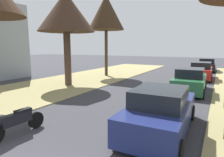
{
  "coord_description": "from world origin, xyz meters",
  "views": [
    {
      "loc": [
        3.85,
        -0.7,
        2.92
      ],
      "look_at": [
        -0.32,
        6.85,
        1.54
      ],
      "focal_mm": 31.35,
      "sensor_mm": 36.0,
      "label": 1
    }
  ],
  "objects_px": {
    "street_tree_left_mid_b": "(66,13)",
    "street_tree_left_far": "(106,13)",
    "parked_sedan_navy": "(160,111)",
    "parked_sedan_red": "(201,71)",
    "parked_motorcycle": "(17,121)",
    "parked_sedan_green": "(190,81)",
    "parked_sedan_black": "(207,65)"
  },
  "relations": [
    {
      "from": "street_tree_left_mid_b",
      "to": "street_tree_left_far",
      "type": "distance_m",
      "value": 5.8
    },
    {
      "from": "street_tree_left_mid_b",
      "to": "parked_motorcycle",
      "type": "xyz_separation_m",
      "value": [
        4.37,
        -7.49,
        -4.92
      ]
    },
    {
      "from": "street_tree_left_far",
      "to": "parked_sedan_green",
      "type": "xyz_separation_m",
      "value": [
        8.49,
        -3.54,
        -5.53
      ]
    },
    {
      "from": "street_tree_left_mid_b",
      "to": "parked_sedan_navy",
      "type": "height_order",
      "value": "street_tree_left_mid_b"
    },
    {
      "from": "parked_sedan_navy",
      "to": "parked_sedan_red",
      "type": "xyz_separation_m",
      "value": [
        0.2,
        13.18,
        0.0
      ]
    },
    {
      "from": "parked_sedan_green",
      "to": "parked_sedan_black",
      "type": "distance_m",
      "value": 13.03
    },
    {
      "from": "parked_sedan_black",
      "to": "parked_motorcycle",
      "type": "distance_m",
      "value": 23.14
    },
    {
      "from": "parked_sedan_green",
      "to": "parked_sedan_red",
      "type": "xyz_separation_m",
      "value": [
        0.17,
        6.08,
        0.0
      ]
    },
    {
      "from": "parked_sedan_navy",
      "to": "parked_sedan_black",
      "type": "distance_m",
      "value": 20.13
    },
    {
      "from": "parked_sedan_red",
      "to": "parked_sedan_navy",
      "type": "bearing_deg",
      "value": -90.88
    },
    {
      "from": "parked_sedan_red",
      "to": "parked_motorcycle",
      "type": "bearing_deg",
      "value": -105.25
    },
    {
      "from": "parked_sedan_green",
      "to": "parked_motorcycle",
      "type": "xyz_separation_m",
      "value": [
        -4.13,
        -9.69,
        -0.24
      ]
    },
    {
      "from": "street_tree_left_far",
      "to": "parked_motorcycle",
      "type": "distance_m",
      "value": 15.08
    },
    {
      "from": "street_tree_left_far",
      "to": "parked_sedan_black",
      "type": "bearing_deg",
      "value": 47.35
    },
    {
      "from": "street_tree_left_mid_b",
      "to": "street_tree_left_far",
      "type": "relative_size",
      "value": 0.87
    },
    {
      "from": "parked_sedan_green",
      "to": "parked_sedan_black",
      "type": "xyz_separation_m",
      "value": [
        0.25,
        13.03,
        0.0
      ]
    },
    {
      "from": "parked_sedan_black",
      "to": "street_tree_left_mid_b",
      "type": "bearing_deg",
      "value": -119.89
    },
    {
      "from": "street_tree_left_far",
      "to": "parked_sedan_black",
      "type": "height_order",
      "value": "street_tree_left_far"
    },
    {
      "from": "parked_sedan_black",
      "to": "parked_sedan_navy",
      "type": "bearing_deg",
      "value": -90.81
    },
    {
      "from": "parked_sedan_navy",
      "to": "parked_sedan_green",
      "type": "relative_size",
      "value": 1.0
    },
    {
      "from": "parked_sedan_black",
      "to": "parked_sedan_red",
      "type": "bearing_deg",
      "value": -90.69
    },
    {
      "from": "parked_sedan_red",
      "to": "street_tree_left_far",
      "type": "bearing_deg",
      "value": -163.65
    },
    {
      "from": "street_tree_left_far",
      "to": "parked_sedan_green",
      "type": "bearing_deg",
      "value": -22.63
    },
    {
      "from": "parked_sedan_green",
      "to": "parked_sedan_black",
      "type": "relative_size",
      "value": 1.0
    },
    {
      "from": "parked_sedan_green",
      "to": "parked_motorcycle",
      "type": "relative_size",
      "value": 2.17
    },
    {
      "from": "parked_sedan_navy",
      "to": "parked_sedan_red",
      "type": "relative_size",
      "value": 1.0
    },
    {
      "from": "street_tree_left_mid_b",
      "to": "parked_sedan_green",
      "type": "xyz_separation_m",
      "value": [
        8.51,
        2.2,
        -4.68
      ]
    },
    {
      "from": "parked_sedan_red",
      "to": "parked_motorcycle",
      "type": "relative_size",
      "value": 2.17
    },
    {
      "from": "parked_motorcycle",
      "to": "street_tree_left_mid_b",
      "type": "bearing_deg",
      "value": 120.29
    },
    {
      "from": "parked_motorcycle",
      "to": "parked_sedan_green",
      "type": "bearing_deg",
      "value": 66.9
    },
    {
      "from": "street_tree_left_mid_b",
      "to": "parked_motorcycle",
      "type": "bearing_deg",
      "value": -59.71
    },
    {
      "from": "street_tree_left_mid_b",
      "to": "parked_sedan_red",
      "type": "relative_size",
      "value": 1.54
    }
  ]
}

